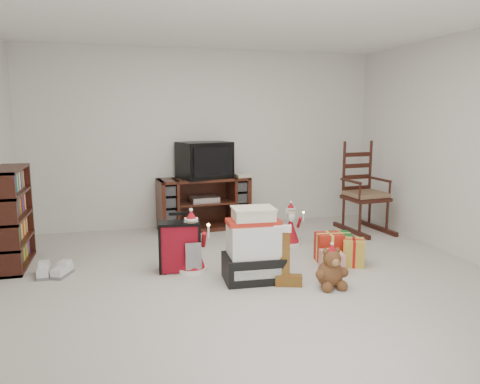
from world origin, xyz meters
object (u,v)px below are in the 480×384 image
(red_suitcase, at_px, (180,246))
(sneaker_pair, at_px, (53,271))
(santa_figurine, at_px, (290,228))
(mrs_claus_figurine, at_px, (192,248))
(bookshelf, at_px, (12,219))
(gift_cluster, at_px, (341,252))
(rocking_chair, at_px, (363,199))
(tv_stand, at_px, (204,204))
(teddy_bear, at_px, (330,270))
(crt_television, at_px, (204,160))
(gift_pile, at_px, (253,249))

(red_suitcase, bearing_deg, sneaker_pair, 178.91)
(santa_figurine, xyz_separation_m, mrs_claus_figurine, (-1.34, -0.67, 0.04))
(bookshelf, height_order, gift_cluster, bookshelf)
(rocking_chair, bearing_deg, tv_stand, 157.68)
(teddy_bear, bearing_deg, santa_figurine, 84.05)
(mrs_claus_figurine, bearing_deg, crt_television, 75.11)
(santa_figurine, height_order, sneaker_pair, santa_figurine)
(santa_figurine, bearing_deg, crt_television, 129.26)
(bookshelf, xyz_separation_m, gift_cluster, (3.43, -0.81, -0.39))
(red_suitcase, height_order, teddy_bear, red_suitcase)
(teddy_bear, distance_m, mrs_claus_figurine, 1.42)
(red_suitcase, distance_m, gift_cluster, 1.75)
(gift_pile, relative_size, crt_television, 0.89)
(teddy_bear, height_order, sneaker_pair, teddy_bear)
(rocking_chair, relative_size, gift_cluster, 1.60)
(sneaker_pair, bearing_deg, gift_cluster, 1.21)
(mrs_claus_figurine, bearing_deg, red_suitcase, 163.43)
(mrs_claus_figurine, relative_size, sneaker_pair, 1.85)
(santa_figurine, bearing_deg, bookshelf, -179.74)
(tv_stand, xyz_separation_m, sneaker_pair, (-1.82, -1.53, -0.31))
(bookshelf, xyz_separation_m, gift_pile, (2.35, -1.07, -0.20))
(teddy_bear, xyz_separation_m, mrs_claus_figurine, (-1.19, 0.78, 0.08))
(red_suitcase, bearing_deg, mrs_claus_figurine, -10.09)
(santa_figurine, relative_size, mrs_claus_figurine, 0.83)
(red_suitcase, relative_size, mrs_claus_figurine, 0.94)
(gift_pile, xyz_separation_m, crt_television, (-0.07, 2.16, 0.66))
(mrs_claus_figurine, relative_size, crt_television, 0.82)
(gift_pile, distance_m, mrs_claus_figurine, 0.68)
(sneaker_pair, relative_size, crt_television, 0.44)
(gift_pile, bearing_deg, rocking_chair, 39.73)
(teddy_bear, bearing_deg, tv_stand, 106.40)
(bookshelf, relative_size, sneaker_pair, 3.03)
(bookshelf, relative_size, crt_television, 1.33)
(bookshelf, relative_size, santa_figurine, 1.96)
(gift_pile, distance_m, teddy_bear, 0.76)
(mrs_claus_figurine, bearing_deg, santa_figurine, 26.67)
(gift_pile, bearing_deg, teddy_bear, -26.54)
(sneaker_pair, distance_m, gift_cluster, 3.01)
(gift_pile, xyz_separation_m, gift_cluster, (1.08, 0.26, -0.19))
(tv_stand, relative_size, crt_television, 1.64)
(bookshelf, bearing_deg, crt_television, 25.47)
(rocking_chair, distance_m, sneaker_pair, 4.06)
(gift_cluster, distance_m, crt_television, 2.38)
(tv_stand, bearing_deg, gift_cluster, -63.42)
(gift_cluster, xyz_separation_m, crt_television, (-1.15, 1.90, 0.85))
(bookshelf, bearing_deg, teddy_bear, -25.67)
(bookshelf, relative_size, red_suitcase, 1.74)
(gift_pile, bearing_deg, tv_stand, 95.46)
(crt_television, bearing_deg, santa_figurine, -68.47)
(santa_figurine, relative_size, gift_cluster, 0.67)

